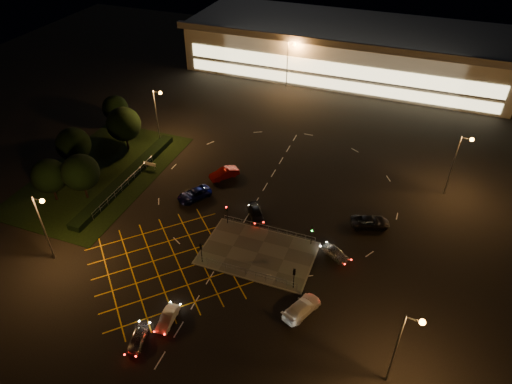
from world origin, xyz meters
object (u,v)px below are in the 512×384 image
(car_near_silver, at_px, (138,338))
(car_far_dkgrey, at_px, (256,214))
(car_left_blue, at_px, (194,194))
(car_circ_red, at_px, (224,173))
(car_east_grey, at_px, (370,222))
(car_approach_white, at_px, (302,307))
(car_queue_white, at_px, (168,318))
(signal_ne, at_px, (312,231))
(signal_se, at_px, (294,275))
(car_right_silver, at_px, (336,253))
(signal_sw, at_px, (201,249))
(signal_nw, at_px, (227,211))

(car_near_silver, height_order, car_far_dkgrey, car_far_dkgrey)
(car_left_blue, height_order, car_circ_red, car_circ_red)
(car_left_blue, relative_size, car_east_grey, 0.99)
(car_circ_red, xyz_separation_m, car_approach_white, (18.83, -21.08, -0.03))
(car_approach_white, bearing_deg, car_queue_white, 50.03)
(signal_ne, relative_size, car_circ_red, 0.66)
(car_queue_white, relative_size, car_approach_white, 0.72)
(car_near_silver, relative_size, car_approach_white, 0.69)
(signal_se, bearing_deg, car_circ_red, -46.88)
(signal_ne, height_order, car_near_silver, signal_ne)
(signal_ne, bearing_deg, car_far_dkgrey, 162.52)
(car_near_silver, distance_m, car_east_grey, 33.88)
(car_queue_white, relative_size, car_circ_red, 0.79)
(car_queue_white, bearing_deg, car_circ_red, 96.35)
(car_left_blue, height_order, car_approach_white, car_approach_white)
(car_near_silver, xyz_separation_m, car_circ_red, (-3.70, 30.99, 0.17))
(car_right_silver, distance_m, car_east_grey, 8.18)
(signal_ne, xyz_separation_m, car_right_silver, (3.50, -1.02, -1.71))
(car_east_grey, height_order, car_approach_white, car_approach_white)
(signal_ne, distance_m, car_queue_white, 21.02)
(signal_se, height_order, car_east_grey, signal_se)
(signal_sw, height_order, car_near_silver, signal_sw)
(car_circ_red, bearing_deg, car_far_dkgrey, -2.85)
(signal_nw, height_order, car_far_dkgrey, signal_nw)
(car_circ_red, bearing_deg, signal_nw, -24.86)
(signal_nw, relative_size, signal_ne, 1.00)
(car_right_silver, bearing_deg, signal_nw, 116.36)
(car_near_silver, height_order, car_left_blue, car_left_blue)
(car_right_silver, xyz_separation_m, car_circ_red, (-20.44, 11.12, 0.13))
(car_left_blue, height_order, car_far_dkgrey, car_left_blue)
(car_near_silver, relative_size, car_left_blue, 0.69)
(car_queue_white, bearing_deg, signal_sw, 87.90)
(car_left_blue, bearing_deg, car_far_dkgrey, 27.44)
(signal_ne, height_order, car_approach_white, signal_ne)
(car_far_dkgrey, relative_size, car_approach_white, 0.83)
(car_queue_white, xyz_separation_m, car_approach_white, (13.46, 6.48, 0.14))
(signal_se, bearing_deg, car_right_silver, -116.67)
(car_near_silver, bearing_deg, car_approach_white, 21.24)
(car_right_silver, relative_size, car_east_grey, 0.73)
(car_circ_red, bearing_deg, signal_sw, -35.64)
(signal_se, bearing_deg, car_queue_white, 39.28)
(car_left_blue, relative_size, car_far_dkgrey, 1.21)
(signal_ne, height_order, car_right_silver, signal_ne)
(car_near_silver, xyz_separation_m, car_east_grey, (19.92, 27.40, 0.12))
(signal_sw, xyz_separation_m, signal_ne, (12.00, 7.99, 0.00))
(signal_ne, height_order, car_circ_red, signal_ne)
(signal_nw, xyz_separation_m, car_east_grey, (18.67, 6.52, -1.63))
(signal_sw, xyz_separation_m, car_far_dkgrey, (3.23, 10.75, -1.74))
(signal_sw, bearing_deg, car_left_blue, -59.08)
(signal_se, bearing_deg, signal_nw, -33.65)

